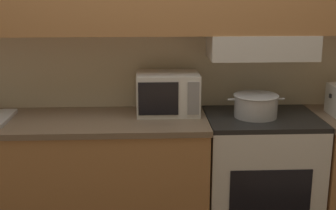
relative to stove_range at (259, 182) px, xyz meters
The scene contains 5 objects.
wall_back 1.25m from the stove_range, 161.40° to the left, with size 5.45×0.38×2.55m.
lower_counter_main 1.29m from the stove_range, behind, with size 1.85×0.61×0.92m.
stove_range is the anchor object (origin of this frame).
cooking_pot 0.54m from the stove_range, behind, with size 0.36×0.29×0.15m.
microwave 0.86m from the stove_range, behind, with size 0.40×0.30×0.27m.
Camera 1 is at (-0.07, -3.15, 1.76)m, focal length 50.00 mm.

